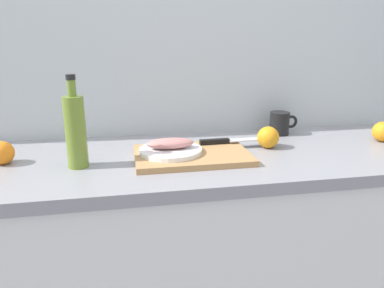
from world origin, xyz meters
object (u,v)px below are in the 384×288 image
Objects in this scene: white_plate at (170,150)px; chef_knife at (228,141)px; olive_oil_bottle at (76,130)px; fish_fillet at (170,143)px; coffee_mug_0 at (280,123)px; orange_0 at (2,153)px; cutting_board at (192,155)px.

white_plate is 0.24m from chef_knife.
white_plate is 0.74× the size of chef_knife.
chef_knife is 1.00× the size of olive_oil_bottle.
fish_fillet is 0.55m from coffee_mug_0.
olive_oil_bottle is 0.27m from orange_0.
fish_fillet is at bearing -163.56° from chef_knife.
white_plate is at bearing -4.49° from orange_0.
cutting_board is at bearing -9.11° from fish_fillet.
white_plate is at bearing 170.89° from cutting_board.
white_plate is 1.75× the size of coffee_mug_0.
fish_fillet is 1.31× the size of coffee_mug_0.
fish_fillet is 0.31m from olive_oil_bottle.
orange_0 is (-0.62, 0.05, 0.03)m from cutting_board.
chef_knife is at bearing 18.31° from fish_fillet.
coffee_mug_0 is at bearing 27.81° from chef_knife.
coffee_mug_0 reaches higher than white_plate.
fish_fillet is at bearing 5.72° from olive_oil_bottle.
orange_0 is (-0.54, 0.04, -0.01)m from fish_fillet.
chef_knife is at bearing 18.31° from white_plate.
fish_fillet is (0.00, 0.00, 0.03)m from white_plate.
orange_0 reaches higher than fish_fillet.
coffee_mug_0 is 1.06m from orange_0.
cutting_board is 0.18m from chef_knife.
white_plate is at bearing -163.56° from chef_knife.
coffee_mug_0 is at bearing 18.02° from olive_oil_bottle.
orange_0 reaches higher than cutting_board.
olive_oil_bottle reaches higher than cutting_board.
coffee_mug_0 is (0.50, 0.23, -0.00)m from fish_fillet.
chef_knife is 0.54m from olive_oil_bottle.
orange_0 reaches higher than chef_knife.
olive_oil_bottle is (-0.37, -0.02, 0.11)m from cutting_board.
chef_knife is 2.38× the size of coffee_mug_0.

